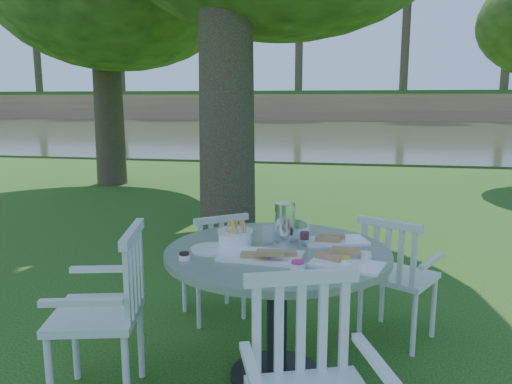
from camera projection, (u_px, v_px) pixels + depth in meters
ground at (252, 289)px, 4.47m from camera, size 140.00×140.00×0.00m
table at (277, 278)px, 2.91m from camera, size 1.30×1.30×0.82m
chair_ne at (394, 271)px, 3.40m from camera, size 0.60×0.58×0.89m
chair_nw at (217, 258)px, 3.77m from camera, size 0.57×0.57×0.83m
chair_sw at (114, 302)px, 2.73m from camera, size 0.57×0.60×0.98m
chair_se at (307, 376)px, 2.02m from camera, size 0.61×0.60×0.96m
tableware at (277, 238)px, 2.95m from camera, size 1.10×0.83×0.24m
river at (336, 132)px, 26.69m from camera, size 100.00×28.00×0.12m
far_bank at (349, 35)px, 42.84m from camera, size 100.00×18.00×15.20m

